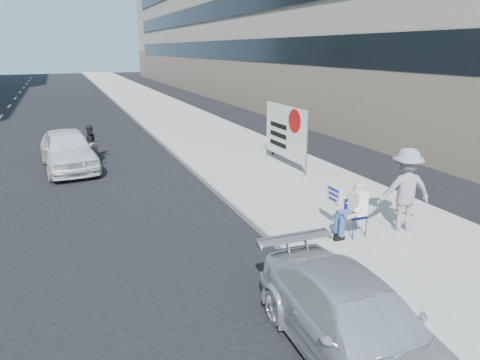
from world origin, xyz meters
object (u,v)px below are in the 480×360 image
seated_protester (352,206)px  pedestrian_woman (277,133)px  parked_sedan (356,324)px  white_sedan_near (68,149)px  jogger (405,190)px  protest_banner (285,132)px  motorcycle (92,145)px

seated_protester → pedestrian_woman: pedestrian_woman is taller
seated_protester → parked_sedan: (-2.37, -3.32, -0.28)m
white_sedan_near → seated_protester: bearing=-63.1°
jogger → parked_sedan: 4.92m
seated_protester → white_sedan_near: 10.94m
protest_banner → motorcycle: bearing=147.7°
seated_protester → motorcycle: 11.44m
pedestrian_woman → white_sedan_near: (-7.94, 1.45, -0.29)m
protest_banner → seated_protester: bearing=-104.5°
seated_protester → jogger: bearing=-6.8°
parked_sedan → seated_protester: bearing=56.7°
pedestrian_woman → jogger: bearing=110.9°
protest_banner → motorcycle: 7.76m
protest_banner → white_sedan_near: bearing=157.7°
seated_protester → parked_sedan: 4.09m
parked_sedan → jogger: bearing=42.5°
seated_protester → motorcycle: seated_protester is taller
pedestrian_woman → parked_sedan: (-4.47, -11.11, -0.44)m
protest_banner → white_sedan_near: protest_banner is taller
pedestrian_woman → motorcycle: size_ratio=0.86×
seated_protester → jogger: 1.40m
protest_banner → white_sedan_near: (-7.45, 3.05, -0.66)m
seated_protester → parked_sedan: size_ratio=0.32×
parked_sedan → motorcycle: size_ratio=1.99×
seated_protester → motorcycle: bearing=115.5°
jogger → white_sedan_near: (-7.21, 9.41, -0.40)m
jogger → parked_sedan: jogger is taller
seated_protester → white_sedan_near: size_ratio=0.30×
jogger → motorcycle: jogger is taller
pedestrian_woman → protest_banner: 1.71m
motorcycle → pedestrian_woman: bearing=-26.4°
parked_sedan → white_sedan_near: bearing=107.7°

